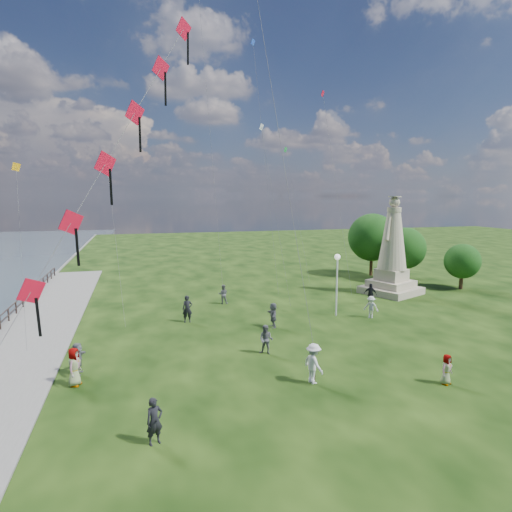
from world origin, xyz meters
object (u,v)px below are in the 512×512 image
object	(u,v)px
person_7	(223,294)
person_9	(370,294)
person_1	(266,340)
statue	(392,257)
lamppost	(337,271)
person_2	(313,363)
person_5	(78,358)
person_4	(446,369)
person_11	(273,315)
person_6	(187,309)
person_8	(371,307)
person_10	(74,367)
person_0	(154,421)

from	to	relation	value
person_7	person_9	bearing A→B (deg)	175.16
person_9	person_1	bearing A→B (deg)	-99.22
statue	lamppost	world-z (taller)	statue
lamppost	person_9	bearing A→B (deg)	28.02
statue	person_2	distance (m)	21.35
person_5	person_4	bearing A→B (deg)	-104.18
person_9	person_11	bearing A→B (deg)	-114.21
person_6	person_11	xyz separation A→B (m)	(5.46, -2.74, -0.11)
person_8	person_9	world-z (taller)	person_9
lamppost	person_4	bearing A→B (deg)	-91.23
person_4	person_9	size ratio (longest dim) A/B	0.82
person_8	person_10	bearing A→B (deg)	-120.11
person_8	statue	bearing A→B (deg)	89.74
person_4	person_5	distance (m)	17.91
person_1	person_5	world-z (taller)	person_1
statue	person_4	xyz separation A→B (m)	(-8.37, -17.44, -2.61)
person_11	person_8	bearing A→B (deg)	95.98
person_1	person_9	bearing A→B (deg)	70.06
person_0	lamppost	bearing A→B (deg)	21.75
person_11	person_4	bearing A→B (deg)	30.11
person_9	person_11	world-z (taller)	person_9
lamppost	person_9	world-z (taller)	lamppost
person_1	person_10	world-z (taller)	person_10
person_4	person_1	bearing A→B (deg)	117.25
person_5	person_1	bearing A→B (deg)	-84.39
person_1	person_6	bearing A→B (deg)	149.76
person_4	person_6	size ratio (longest dim) A/B	0.76
lamppost	person_0	xyz separation A→B (m)	(-13.74, -13.45, -2.48)
person_2	person_9	size ratio (longest dim) A/B	1.09
lamppost	person_11	xyz separation A→B (m)	(-5.40, -1.44, -2.49)
person_7	person_11	distance (m)	7.49
person_0	person_5	xyz separation A→B (m)	(-3.42, 7.29, -0.05)
person_2	person_5	size ratio (longest dim) A/B	1.19
person_1	person_11	xyz separation A→B (m)	(1.92, 4.65, 0.01)
person_1	person_10	distance (m)	9.93
person_0	person_8	world-z (taller)	person_0
person_4	person_6	bearing A→B (deg)	106.02
person_0	person_4	world-z (taller)	person_0
person_0	person_9	distance (m)	23.77
person_2	person_6	bearing A→B (deg)	6.36
person_1	person_2	bearing A→B (deg)	-41.63
lamppost	person_5	bearing A→B (deg)	-160.26
person_4	person_2	bearing A→B (deg)	140.79
person_8	person_2	bearing A→B (deg)	-91.13
person_6	person_11	distance (m)	6.10
person_2	person_5	bearing A→B (deg)	53.95
person_1	person_8	world-z (taller)	person_1
person_0	person_7	world-z (taller)	person_0
person_8	person_11	bearing A→B (deg)	-136.58
person_11	statue	bearing A→B (deg)	121.03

